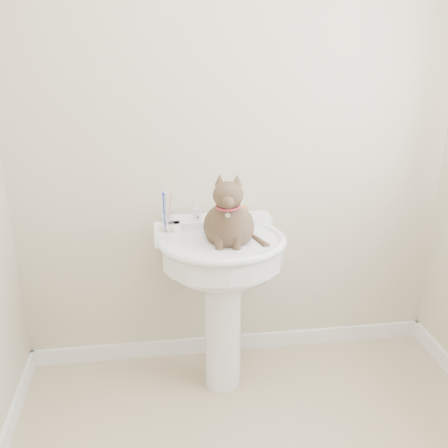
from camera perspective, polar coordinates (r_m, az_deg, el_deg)
name	(u,v)px	position (r m, az deg, el deg)	size (l,w,h in m)	color
wall_back	(235,129)	(2.57, 1.20, 10.34)	(2.20, 0.00, 2.50)	#C2B199
baseboard_back	(234,343)	(3.02, 1.06, -12.78)	(2.20, 0.02, 0.09)	white
pedestal_sink	(222,267)	(2.46, -0.23, -4.70)	(0.61, 0.59, 0.83)	white
faucet	(218,212)	(2.52, -0.64, 1.29)	(0.28, 0.12, 0.14)	silver
soap_bar	(237,211)	(2.62, 1.41, 1.48)	(0.09, 0.06, 0.03)	#EF5916
toothbrush_cup	(167,221)	(2.39, -6.21, 0.27)	(0.07, 0.07, 0.18)	silver
cat	(229,222)	(2.34, 0.59, 0.27)	(0.25, 0.32, 0.47)	brown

